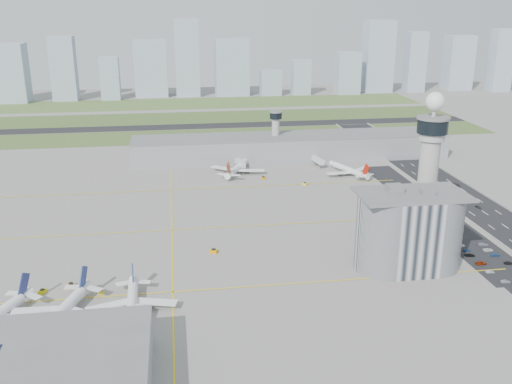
{
  "coord_description": "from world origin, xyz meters",
  "views": [
    {
      "loc": [
        -36.75,
        -217.12,
        99.71
      ],
      "look_at": [
        0.0,
        35.0,
        15.0
      ],
      "focal_mm": 40.0,
      "sensor_mm": 36.0,
      "label": 1
    }
  ],
  "objects": [
    {
      "name": "ground",
      "position": [
        0.0,
        0.0,
        0.0
      ],
      "size": [
        1000.0,
        1000.0,
        0.0
      ],
      "primitive_type": "plane",
      "color": "gray"
    },
    {
      "name": "grass_strip_0",
      "position": [
        -20.0,
        225.0,
        0.04
      ],
      "size": [
        480.0,
        50.0,
        0.08
      ],
      "primitive_type": "cube",
      "color": "#435829",
      "rests_on": "ground"
    },
    {
      "name": "grass_strip_1",
      "position": [
        -20.0,
        300.0,
        0.04
      ],
      "size": [
        480.0,
        60.0,
        0.08
      ],
      "primitive_type": "cube",
      "color": "#45612E",
      "rests_on": "ground"
    },
    {
      "name": "grass_strip_2",
      "position": [
        -20.0,
        380.0,
        0.04
      ],
      "size": [
        480.0,
        70.0,
        0.08
      ],
      "primitive_type": "cube",
      "color": "#516630",
      "rests_on": "ground"
    },
    {
      "name": "runway",
      "position": [
        -20.0,
        262.0,
        0.06
      ],
      "size": [
        480.0,
        22.0,
        0.1
      ],
      "primitive_type": "cube",
      "color": "black",
      "rests_on": "ground"
    },
    {
      "name": "barrier_left",
      "position": [
        101.0,
        0.0,
        0.6
      ],
      "size": [
        0.6,
        500.0,
        1.2
      ],
      "primitive_type": "cube",
      "color": "#9E9E99",
      "rests_on": "ground"
    },
    {
      "name": "landside_road",
      "position": [
        90.0,
        -10.0,
        0.04
      ],
      "size": [
        18.0,
        260.0,
        0.08
      ],
      "primitive_type": "cube",
      "color": "black",
      "rests_on": "ground"
    },
    {
      "name": "parking_lot",
      "position": [
        88.0,
        -22.0,
        0.05
      ],
      "size": [
        20.0,
        44.0,
        0.1
      ],
      "primitive_type": "cube",
      "color": "black",
      "rests_on": "ground"
    },
    {
      "name": "taxiway_line_h_0",
      "position": [
        -40.0,
        -30.0,
        0.01
      ],
      "size": [
        260.0,
        0.6,
        0.01
      ],
      "primitive_type": "cube",
      "color": "yellow",
      "rests_on": "ground"
    },
    {
      "name": "taxiway_line_h_1",
      "position": [
        -40.0,
        30.0,
        0.01
      ],
      "size": [
        260.0,
        0.6,
        0.01
      ],
      "primitive_type": "cube",
      "color": "yellow",
      "rests_on": "ground"
    },
    {
      "name": "taxiway_line_h_2",
      "position": [
        -40.0,
        90.0,
        0.01
      ],
      "size": [
        260.0,
        0.6,
        0.01
      ],
      "primitive_type": "cube",
      "color": "yellow",
      "rests_on": "ground"
    },
    {
      "name": "taxiway_line_v",
      "position": [
        -40.0,
        30.0,
        0.01
      ],
      "size": [
        0.6,
        260.0,
        0.01
      ],
      "primitive_type": "cube",
      "color": "yellow",
      "rests_on": "ground"
    },
    {
      "name": "control_tower",
      "position": [
        72.0,
        8.0,
        35.04
      ],
      "size": [
        14.0,
        14.0,
        64.5
      ],
      "color": "#ADAAA5",
      "rests_on": "ground"
    },
    {
      "name": "secondary_tower",
      "position": [
        30.0,
        150.0,
        18.8
      ],
      "size": [
        8.6,
        8.6,
        31.9
      ],
      "color": "#ADAAA5",
      "rests_on": "ground"
    },
    {
      "name": "admin_building",
      "position": [
        51.99,
        -22.0,
        15.3
      ],
      "size": [
        42.0,
        24.0,
        33.5
      ],
      "color": "#B2B2B7",
      "rests_on": "ground"
    },
    {
      "name": "terminal_pier",
      "position": [
        40.0,
        148.0,
        7.9
      ],
      "size": [
        210.0,
        32.0,
        15.8
      ],
      "color": "gray",
      "rests_on": "ground"
    },
    {
      "name": "airplane_near_b",
      "position": [
        -76.64,
        -45.88,
        5.76
      ],
      "size": [
        46.09,
        50.01,
        11.52
      ],
      "primitive_type": null,
      "rotation": [
        0.0,
        0.0,
        -1.89
      ],
      "color": "white",
      "rests_on": "ground"
    },
    {
      "name": "airplane_near_c",
      "position": [
        -53.68,
        -42.32,
        5.11
      ],
      "size": [
        31.91,
        37.24,
        10.22
      ],
      "primitive_type": null,
      "rotation": [
        0.0,
        0.0,
        -1.55
      ],
      "color": "white",
      "rests_on": "ground"
    },
    {
      "name": "airplane_far_a",
      "position": [
        0.92,
        118.94,
        5.71
      ],
      "size": [
        48.37,
        51.43,
        11.42
      ],
      "primitive_type": null,
      "rotation": [
        0.0,
        0.0,
        1.15
      ],
      "color": "white",
      "rests_on": "ground"
    },
    {
      "name": "airplane_far_b",
      "position": [
        67.23,
        105.5,
        5.17
      ],
      "size": [
        42.56,
        45.73,
        10.34
      ],
      "primitive_type": null,
      "rotation": [
        0.0,
        0.0,
        1.94
      ],
      "color": "white",
      "rests_on": "ground"
    },
    {
      "name": "jet_bridge_near_1",
      "position": [
        -83.0,
        -61.0,
        2.85
      ],
      "size": [
        5.39,
        14.31,
        5.7
      ],
      "primitive_type": null,
      "rotation": [
        0.0,
        0.0,
        1.4
      ],
      "color": "silver",
      "rests_on": "ground"
    },
    {
      "name": "jet_bridge_near_2",
      "position": [
        -53.0,
        -61.0,
        2.85
      ],
      "size": [
        5.39,
        14.31,
        5.7
      ],
      "primitive_type": null,
      "rotation": [
        0.0,
        0.0,
        1.4
      ],
      "color": "silver",
      "rests_on": "ground"
    },
    {
      "name": "jet_bridge_far_0",
      "position": [
        2.0,
        132.0,
        2.85
      ],
      "size": [
        5.39,
        14.31,
        5.7
      ],
      "primitive_type": null,
      "rotation": [
        0.0,
        0.0,
        -1.4
      ],
      "color": "silver",
      "rests_on": "ground"
    },
    {
      "name": "jet_bridge_far_1",
      "position": [
        52.0,
        132.0,
        2.85
      ],
      "size": [
        5.39,
        14.31,
        5.7
      ],
      "primitive_type": null,
      "rotation": [
        0.0,
        0.0,
        -1.4
      ],
      "color": "silver",
      "rests_on": "ground"
    },
    {
      "name": "tug_0",
      "position": [
        -86.64,
        -23.94,
        0.81
      ],
      "size": [
        2.96,
        3.35,
        1.62
      ],
      "primitive_type": null,
      "rotation": [
        0.0,
        0.0,
        -0.47
      ],
      "color": "#D6C707",
      "rests_on": "ground"
    },
    {
      "name": "tug_1",
      "position": [
        -77.08,
        -21.18,
        0.97
      ],
      "size": [
        3.31,
        3.92,
        1.94
      ],
      "primitive_type": null,
      "rotation": [
        0.0,
        0.0,
        -2.79
      ],
      "color": "orange",
      "rests_on": "ground"
    },
    {
      "name": "tug_2",
      "position": [
        -65.76,
        -27.3,
        0.88
      ],
      "size": [
        2.85,
        3.49,
        1.76
      ],
      "primitive_type": null,
      "rotation": [
        0.0,
        0.0,
        0.29
      ],
      "color": "gold",
      "rests_on": "ground"
    },
    {
      "name": "tug_3",
      "position": [
        -22.75,
        2.18,
        0.9
      ],
      "size": [
        3.7,
        3.22,
        1.8
      ],
      "primitive_type": null,
      "rotation": [
        0.0,
        0.0,
        1.14
      ],
      "color": "orange",
      "rests_on": "ground"
    },
    {
      "name": "tug_4",
      "position": [
        14.43,
        103.48,
        0.81
      ],
      "size": [
        2.67,
        3.24,
        1.62
      ],
      "primitive_type": null,
      "rotation": [
        0.0,
        0.0,
        -2.84
      ],
      "color": "#CD7E05",
      "rests_on": "ground"
    },
    {
      "name": "tug_5",
      "position": [
        36.18,
        88.35,
        0.8
      ],
      "size": [
        3.34,
        3.2,
        1.6
      ],
      "primitive_type": null,
      "rotation": [
        0.0,
        0.0,
        0.9
      ],
      "color": "yellow",
      "rests_on": "ground"
    },
    {
      "name": "car_lot_0",
      "position": [
        83.48,
        -40.73,
        0.62
      ],
      "size": [
        3.82,
        2.05,
        1.24
      ],
      "primitive_type": "imported",
      "rotation": [
        0.0,
        0.0,
        1.4
      ],
      "color": "#B1B2C2",
      "rests_on": "ground"
    },
    {
      "name": "car_lot_1",
      "position": [
        82.13,
        -32.26,
        0.55
      ],
      "size": [
        3.33,
        1.2,
        1.09
      ],
      "primitive_type": "imported",
      "rotation": [
        0.0,
        0.0,
        1.56
      ],
      "color": "#929EA9",
      "rests_on": "ground"
    },
    {
      "name": "car_lot_2",
      "position": [
        82.62,
        -24.63,
        0.61
      ],
      "size": [
        4.47,
        2.2,
        1.22
      ],
      "primitive_type": "imported",
      "rotation": [
        0.0,
        0.0,
        1.61
      ],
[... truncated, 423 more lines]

